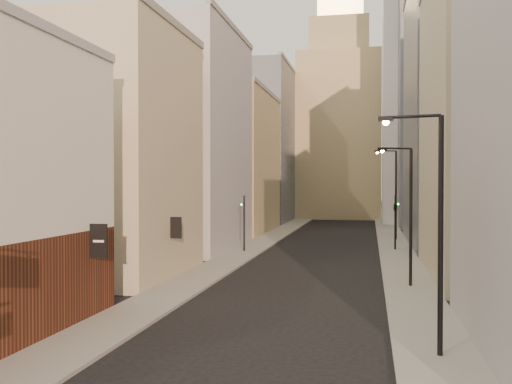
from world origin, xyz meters
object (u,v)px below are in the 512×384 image
(streetlamp_near, at_px, (434,219))
(traffic_light_right, at_px, (395,209))
(white_tower, at_px, (410,98))
(streetlamp_mid, at_px, (408,208))
(streetlamp_far, at_px, (394,189))
(clock_tower, at_px, (340,117))
(traffic_light_left, at_px, (244,214))

(streetlamp_near, xyz_separation_m, traffic_light_right, (0.05, 31.70, -1.09))
(white_tower, xyz_separation_m, streetlamp_near, (-3.63, -66.21, -13.75))
(white_tower, bearing_deg, streetlamp_mid, -93.98)
(streetlamp_far, xyz_separation_m, traffic_light_right, (-0.23, -9.28, -1.66))
(traffic_light_right, bearing_deg, streetlamp_far, -92.82)
(clock_tower, height_order, traffic_light_left, clock_tower)
(white_tower, distance_m, streetlamp_far, 28.66)
(streetlamp_near, bearing_deg, clock_tower, 104.84)
(clock_tower, bearing_deg, streetlamp_near, -84.75)
(traffic_light_right, bearing_deg, streetlamp_near, 88.52)
(clock_tower, height_order, streetlamp_far, clock_tower)
(streetlamp_far, distance_m, traffic_light_right, 9.43)
(streetlamp_mid, distance_m, streetlamp_far, 27.55)
(streetlamp_far, bearing_deg, clock_tower, 77.54)
(streetlamp_far, bearing_deg, traffic_light_left, -158.87)
(streetlamp_mid, bearing_deg, traffic_light_right, 66.08)
(traffic_light_left, bearing_deg, streetlamp_mid, 116.93)
(clock_tower, xyz_separation_m, streetlamp_near, (7.37, -80.21, -12.78))
(clock_tower, relative_size, streetlamp_near, 5.28)
(clock_tower, xyz_separation_m, streetlamp_mid, (7.33, -66.77, -12.98))
(clock_tower, bearing_deg, streetlamp_mid, -83.74)
(white_tower, distance_m, streetlamp_mid, 54.71)
(traffic_light_right, bearing_deg, traffic_light_left, 14.79)
(streetlamp_mid, distance_m, traffic_light_left, 19.43)
(traffic_light_left, bearing_deg, white_tower, -128.13)
(white_tower, height_order, streetlamp_far, white_tower)
(streetlamp_near, bearing_deg, streetlamp_far, 99.20)
(streetlamp_mid, height_order, traffic_light_left, streetlamp_mid)
(white_tower, relative_size, streetlamp_mid, 5.10)
(streetlamp_far, xyz_separation_m, traffic_light_left, (-13.22, -13.05, -2.03))
(streetlamp_near, relative_size, traffic_light_left, 1.70)
(white_tower, relative_size, streetlamp_far, 4.37)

